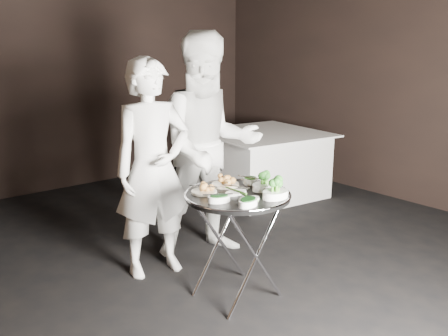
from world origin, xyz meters
TOP-DOWN VIEW (x-y plane):
  - floor at (0.00, 0.00)m, footprint 6.00×7.00m
  - wall_back at (0.00, 3.52)m, footprint 6.00×0.05m
  - tray_stand at (-0.05, -0.07)m, footprint 0.53×0.45m
  - serving_tray at (-0.05, -0.07)m, footprint 0.75×0.75m
  - potato_plate_a at (-0.22, 0.10)m, footprint 0.18×0.18m
  - potato_plate_b at (0.01, 0.14)m, footprint 0.20×0.20m
  - greens_bowl at (0.19, 0.06)m, footprint 0.11×0.11m
  - asparagus_plate_a at (-0.07, -0.06)m, footprint 0.18×0.10m
  - asparagus_plate_b at (-0.09, -0.23)m, footprint 0.17×0.11m
  - spinach_bowl_a at (-0.27, -0.12)m, footprint 0.18×0.14m
  - spinach_bowl_b at (-0.17, -0.31)m, footprint 0.19×0.15m
  - broccoli_bowl_a at (0.15, -0.12)m, footprint 0.18×0.13m
  - broccoli_bowl_b at (0.08, -0.30)m, footprint 0.20×0.15m
  - serving_utensils at (-0.04, 0.00)m, footprint 0.59×0.44m
  - waiter_left at (-0.29, 0.67)m, footprint 0.69×0.51m
  - waiter_right at (0.28, 0.69)m, footprint 1.14×1.02m
  - dining_table at (1.86, 1.66)m, footprint 1.37×1.37m

SIDE VIEW (x-z plane):
  - floor at x=0.00m, z-range -0.05..0.00m
  - dining_table at x=1.86m, z-range 0.00..0.79m
  - tray_stand at x=-0.05m, z-range 0.05..0.82m
  - serving_tray at x=-0.05m, z-range 0.76..0.80m
  - asparagus_plate_b at x=-0.09m, z-range 0.79..0.82m
  - asparagus_plate_a at x=-0.07m, z-range 0.79..0.83m
  - potato_plate_a at x=-0.22m, z-range 0.79..0.85m
  - spinach_bowl_a at x=-0.27m, z-range 0.79..0.85m
  - greens_bowl at x=0.19m, z-range 0.79..0.86m
  - spinach_bowl_b at x=-0.17m, z-range 0.79..0.86m
  - potato_plate_b at x=0.01m, z-range 0.79..0.86m
  - broccoli_bowl_a at x=0.15m, z-range 0.79..0.86m
  - broccoli_bowl_b at x=0.08m, z-range 0.79..0.87m
  - serving_utensils at x=-0.04m, z-range 0.84..0.85m
  - waiter_left at x=-0.29m, z-range 0.00..1.73m
  - waiter_right at x=0.28m, z-range 0.00..1.93m
  - wall_back at x=0.00m, z-range 0.00..3.00m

